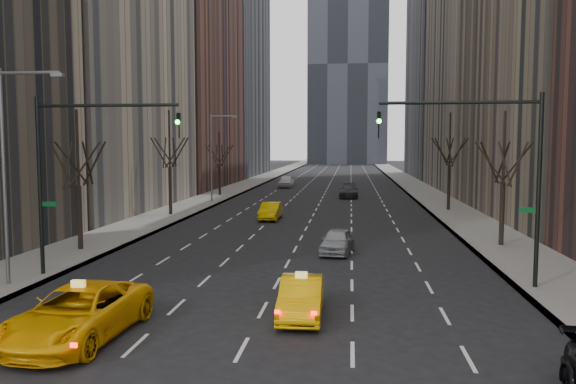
% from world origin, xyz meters
% --- Properties ---
extents(sidewalk_left, '(4.50, 320.00, 0.15)m').
position_xyz_m(sidewalk_left, '(-12.25, 70.00, 0.07)').
color(sidewalk_left, slate).
rests_on(sidewalk_left, ground).
extents(sidewalk_right, '(4.50, 320.00, 0.15)m').
position_xyz_m(sidewalk_right, '(12.25, 70.00, 0.07)').
color(sidewalk_right, slate).
rests_on(sidewalk_right, ground).
extents(bld_left_far, '(14.00, 28.00, 44.00)m').
position_xyz_m(bld_left_far, '(-21.50, 66.00, 22.00)').
color(bld_left_far, brown).
rests_on(bld_left_far, ground).
extents(bld_left_deep, '(14.00, 30.00, 60.00)m').
position_xyz_m(bld_left_deep, '(-21.50, 96.00, 30.00)').
color(bld_left_deep, '#5E5E62').
rests_on(bld_left_deep, ground).
extents(bld_right_deep, '(14.00, 30.00, 58.00)m').
position_xyz_m(bld_right_deep, '(21.50, 95.00, 29.00)').
color(bld_right_deep, '#5E5E62').
rests_on(bld_right_deep, ground).
extents(tree_lw_b, '(3.36, 3.50, 7.82)m').
position_xyz_m(tree_lw_b, '(-12.00, 18.00, 3.72)').
color(tree_lw_b, black).
rests_on(tree_lw_b, ground).
extents(tree_lw_c, '(3.36, 3.50, 8.74)m').
position_xyz_m(tree_lw_c, '(-12.00, 34.00, 4.04)').
color(tree_lw_c, black).
rests_on(tree_lw_c, ground).
extents(tree_lw_d, '(3.36, 3.50, 7.36)m').
position_xyz_m(tree_lw_d, '(-12.00, 52.00, 3.56)').
color(tree_lw_d, black).
rests_on(tree_lw_d, ground).
extents(tree_rw_b, '(3.36, 3.50, 7.82)m').
position_xyz_m(tree_rw_b, '(12.00, 22.00, 3.72)').
color(tree_rw_b, black).
rests_on(tree_rw_b, ground).
extents(tree_rw_c, '(3.36, 3.50, 8.74)m').
position_xyz_m(tree_rw_c, '(12.00, 40.00, 4.04)').
color(tree_rw_c, black).
rests_on(tree_rw_c, ground).
extents(traffic_mast_left, '(6.69, 0.39, 8.00)m').
position_xyz_m(traffic_mast_left, '(-9.11, 12.00, 5.49)').
color(traffic_mast_left, black).
rests_on(traffic_mast_left, ground).
extents(traffic_mast_right, '(6.69, 0.39, 8.00)m').
position_xyz_m(traffic_mast_right, '(9.11, 12.00, 5.49)').
color(traffic_mast_right, black).
rests_on(traffic_mast_right, ground).
extents(streetlight_near, '(2.83, 0.22, 9.00)m').
position_xyz_m(streetlight_near, '(-10.84, 10.00, 5.62)').
color(streetlight_near, slate).
rests_on(streetlight_near, ground).
extents(streetlight_far, '(2.83, 0.22, 9.00)m').
position_xyz_m(streetlight_far, '(-10.84, 45.00, 5.62)').
color(streetlight_far, slate).
rests_on(streetlight_far, ground).
extents(taxi_suv, '(3.07, 6.05, 1.64)m').
position_xyz_m(taxi_suv, '(-5.20, 4.34, 0.82)').
color(taxi_suv, '#F7AC05').
rests_on(taxi_suv, ground).
extents(taxi_sedan, '(1.55, 4.21, 1.38)m').
position_xyz_m(taxi_sedan, '(1.46, 7.39, 0.69)').
color(taxi_sedan, '#F0AB05').
rests_on(taxi_sedan, ground).
extents(silver_sedan_ahead, '(2.11, 4.15, 1.36)m').
position_xyz_m(silver_sedan_ahead, '(2.44, 19.10, 0.68)').
color(silver_sedan_ahead, '#94969B').
rests_on(silver_sedan_ahead, ground).
extents(far_taxi, '(1.51, 4.21, 1.38)m').
position_xyz_m(far_taxi, '(-3.22, 32.56, 0.69)').
color(far_taxi, '#DEB304').
rests_on(far_taxi, ground).
extents(far_suv_grey, '(2.25, 5.27, 1.52)m').
position_xyz_m(far_suv_grey, '(2.90, 52.23, 0.76)').
color(far_suv_grey, '#292A2E').
rests_on(far_suv_grey, ground).
extents(far_car_white, '(2.01, 4.89, 1.66)m').
position_xyz_m(far_car_white, '(-5.85, 66.21, 0.83)').
color(far_car_white, silver).
rests_on(far_car_white, ground).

